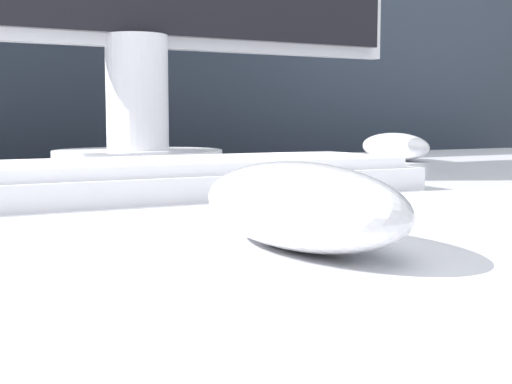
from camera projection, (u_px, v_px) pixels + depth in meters
computer_mouse_near at (300, 205)px, 0.29m from camera, size 0.07×0.13×0.03m
keyboard at (115, 180)px, 0.47m from camera, size 0.42×0.12×0.02m
computer_mouse_far at (395, 147)px, 0.87m from camera, size 0.07×0.12×0.03m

